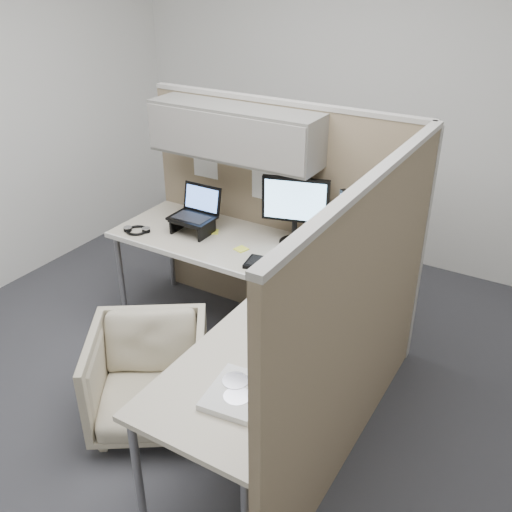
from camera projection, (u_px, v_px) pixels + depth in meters
The scene contains 19 objects.
ground at pixel (223, 384), 3.67m from camera, with size 4.50×4.50×0.00m, color #323236.
partition_back at pixel (260, 178), 3.88m from camera, with size 2.00×0.36×1.63m.
partition_right at pixel (361, 326), 2.83m from camera, with size 0.07×2.03×1.63m.
desk at pixel (249, 290), 3.38m from camera, with size 2.00×1.98×0.73m.
office_chair at pixel (149, 373), 3.25m from camera, with size 0.65×0.61×0.67m, color #C1B79A.
monitor_left at pixel (295, 206), 3.70m from camera, with size 0.43×0.20×0.47m.
monitor_right at pixel (358, 232), 3.35m from camera, with size 0.37×0.30×0.47m.
laptop_station at pixel (195, 216), 3.93m from camera, with size 0.30×0.26×0.31m.
keyboard at pixel (284, 268), 3.51m from camera, with size 0.49×0.16×0.02m, color black.
mouse at pixel (329, 292), 3.24m from camera, with size 0.10×0.07×0.04m, color black.
travel_mug at pixel (320, 243), 3.64m from camera, with size 0.08×0.08×0.17m.
soda_can_green at pixel (352, 284), 3.24m from camera, with size 0.07×0.07×0.12m, color black.
soda_can_silver at pixel (336, 263), 3.46m from camera, with size 0.07×0.07×0.12m, color black.
sticky_note_b at pixel (255, 268), 3.52m from camera, with size 0.08×0.08×0.01m, color #FAFF43.
sticky_note_c at pixel (213, 232), 3.98m from camera, with size 0.08×0.08×0.01m, color #FAFF43.
sticky_note_d at pixel (241, 249), 3.74m from camera, with size 0.08×0.08×0.01m, color #FAFF43.
headphones at pixel (137, 230), 3.98m from camera, with size 0.20×0.20×0.03m.
paper_stack at pixel (237, 393), 2.51m from camera, with size 0.27×0.33×0.03m.
desk_clock at pixel (276, 342), 2.78m from camera, with size 0.08×0.10×0.10m.
Camera 1 is at (1.64, -2.33, 2.46)m, focal length 40.00 mm.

